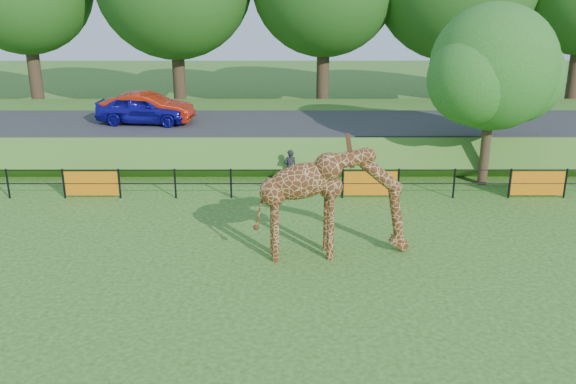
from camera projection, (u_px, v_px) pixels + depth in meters
name	position (u px, v px, depth m)	size (l,w,h in m)	color
ground	(287.00, 309.00, 15.57)	(90.00, 90.00, 0.00)	#2A5314
giraffe	(334.00, 203.00, 18.01)	(4.46, 0.82, 3.19)	#502710
perimeter_fence	(287.00, 183.00, 22.95)	(28.07, 0.10, 1.10)	black
embankment	(287.00, 131.00, 30.00)	(40.00, 9.00, 1.30)	#2A5314
road	(287.00, 123.00, 28.35)	(40.00, 5.00, 0.12)	#2A2A2C
car_blue	(143.00, 108.00, 27.89)	(1.61, 3.99, 1.36)	#1915AC
car_red	(147.00, 108.00, 28.02)	(1.40, 4.00, 1.32)	red
visitor	(290.00, 167.00, 24.36)	(0.50, 0.33, 1.37)	black
tree_east	(496.00, 72.00, 23.28)	(5.40, 4.71, 6.76)	#372818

